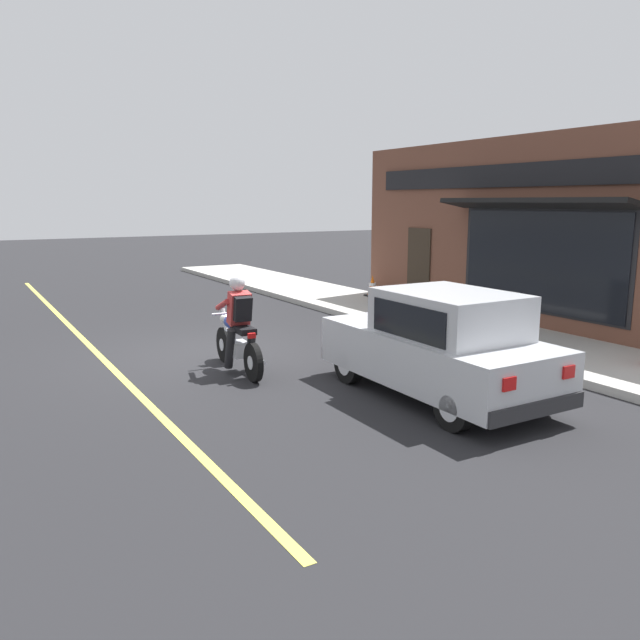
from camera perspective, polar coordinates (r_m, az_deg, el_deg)
ground_plane at (r=11.79m, az=-10.02°, el=-3.07°), size 80.00×80.00×0.00m
sidewalk_curb at (r=16.86m, az=3.61°, el=1.49°), size 2.60×22.00×0.14m
lane_stripe at (r=14.19m, az=-21.20°, el=-1.28°), size 0.12×19.80×0.01m
storefront_building at (r=14.89m, az=16.68°, el=7.71°), size 1.25×9.82×4.20m
motorcycle_with_rider at (r=10.38m, az=-7.50°, el=-1.06°), size 0.58×2.02×1.62m
car_hatchback at (r=9.07m, az=10.85°, el=-2.33°), size 1.68×3.80×1.57m
trash_bin at (r=12.22m, az=16.41°, el=0.18°), size 0.56×0.56×0.98m
traffic_cone at (r=17.75m, az=4.82°, el=3.12°), size 0.36×0.36×0.60m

